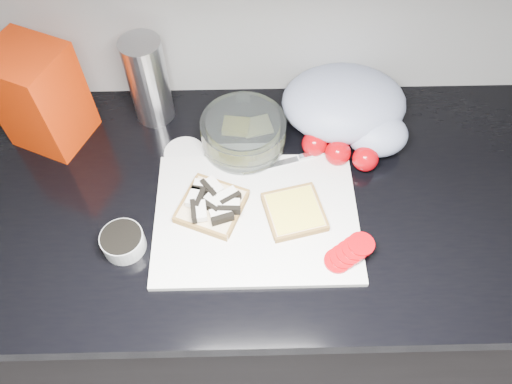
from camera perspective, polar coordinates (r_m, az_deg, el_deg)
base_cabinet at (r=1.44m, az=-2.40°, el=-10.59°), size 3.50×0.60×0.86m
countertop at (r=1.04m, az=-3.26°, el=-0.77°), size 3.50×0.64×0.04m
cutting_board at (r=0.99m, az=0.04°, el=-2.87°), size 0.40×0.30×0.01m
bread_left at (r=0.99m, az=-5.04°, el=-1.42°), size 0.16×0.16×0.04m
bread_right at (r=0.98m, az=4.41°, el=-2.27°), size 0.14×0.14×0.02m
tomato_slices at (r=0.95m, az=10.61°, el=-6.81°), size 0.11×0.09×0.02m
knife at (r=1.06m, az=4.41°, el=3.76°), size 0.18×0.06×0.01m
seed_tub at (r=0.98m, az=-14.98°, el=-5.44°), size 0.08×0.08×0.04m
tub_lid at (r=1.10m, az=-8.17°, el=4.44°), size 0.11×0.11×0.01m
glass_bowl at (r=1.07m, az=-1.44°, el=6.61°), size 0.18×0.18×0.08m
bread_bag at (r=1.13m, az=-23.46°, el=9.94°), size 0.19×0.18×0.23m
steel_canister at (r=1.11m, az=-12.22°, el=12.29°), size 0.09×0.09×0.21m
grocery_bag at (r=1.12m, az=10.52°, el=9.51°), size 0.27×0.24×0.12m
whole_tomatoes at (r=1.07m, az=9.47°, el=4.56°), size 0.16×0.10×0.06m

